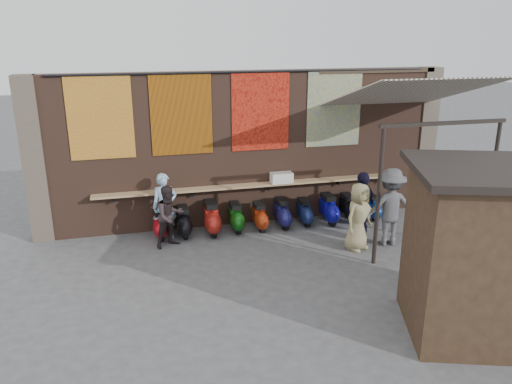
# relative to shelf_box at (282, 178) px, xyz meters

# --- Properties ---
(ground) EXTENTS (70.00, 70.00, 0.00)m
(ground) POSITION_rel_shelf_box_xyz_m (-0.83, -2.30, -1.26)
(ground) COLOR #474749
(ground) RESTS_ON ground
(brick_wall) EXTENTS (10.00, 0.40, 4.00)m
(brick_wall) POSITION_rel_shelf_box_xyz_m (-0.83, 0.40, 0.74)
(brick_wall) COLOR brown
(brick_wall) RESTS_ON ground
(pier_left) EXTENTS (0.50, 0.50, 4.00)m
(pier_left) POSITION_rel_shelf_box_xyz_m (-6.03, 0.40, 0.74)
(pier_left) COLOR #4C4238
(pier_left) RESTS_ON ground
(pier_right) EXTENTS (0.50, 0.50, 4.00)m
(pier_right) POSITION_rel_shelf_box_xyz_m (4.37, 0.40, 0.74)
(pier_right) COLOR #4C4238
(pier_right) RESTS_ON ground
(eating_counter) EXTENTS (8.00, 0.32, 0.05)m
(eating_counter) POSITION_rel_shelf_box_xyz_m (-0.83, 0.03, -0.16)
(eating_counter) COLOR #9E7A51
(eating_counter) RESTS_ON brick_wall
(shelf_box) EXTENTS (0.57, 0.31, 0.27)m
(shelf_box) POSITION_rel_shelf_box_xyz_m (0.00, 0.00, 0.00)
(shelf_box) COLOR white
(shelf_box) RESTS_ON eating_counter
(tapestry_redgold) EXTENTS (1.50, 0.02, 2.00)m
(tapestry_redgold) POSITION_rel_shelf_box_xyz_m (-4.43, 0.18, 1.74)
(tapestry_redgold) COLOR maroon
(tapestry_redgold) RESTS_ON brick_wall
(tapestry_sun) EXTENTS (1.50, 0.02, 2.00)m
(tapestry_sun) POSITION_rel_shelf_box_xyz_m (-2.53, 0.18, 1.74)
(tapestry_sun) COLOR orange
(tapestry_sun) RESTS_ON brick_wall
(tapestry_orange) EXTENTS (1.50, 0.02, 2.00)m
(tapestry_orange) POSITION_rel_shelf_box_xyz_m (-0.53, 0.18, 1.74)
(tapestry_orange) COLOR red
(tapestry_orange) RESTS_ON brick_wall
(tapestry_multi) EXTENTS (1.50, 0.02, 2.00)m
(tapestry_multi) POSITION_rel_shelf_box_xyz_m (1.47, 0.18, 1.74)
(tapestry_multi) COLOR #2A4F9A
(tapestry_multi) RESTS_ON brick_wall
(hang_rail) EXTENTS (9.50, 0.06, 0.06)m
(hang_rail) POSITION_rel_shelf_box_xyz_m (-0.83, 0.17, 2.72)
(hang_rail) COLOR black
(hang_rail) RESTS_ON brick_wall
(scooter_stool_0) EXTENTS (0.34, 0.75, 0.71)m
(scooter_stool_0) POSITION_rel_shelf_box_xyz_m (-3.23, -0.26, -0.90)
(scooter_stool_0) COLOR maroon
(scooter_stool_0) RESTS_ON ground
(scooter_stool_1) EXTENTS (0.35, 0.77, 0.73)m
(scooter_stool_1) POSITION_rel_shelf_box_xyz_m (-2.64, -0.26, -0.89)
(scooter_stool_1) COLOR black
(scooter_stool_1) RESTS_ON ground
(scooter_stool_2) EXTENTS (0.39, 0.86, 0.82)m
(scooter_stool_2) POSITION_rel_shelf_box_xyz_m (-1.94, -0.30, -0.85)
(scooter_stool_2) COLOR #A61E16
(scooter_stool_2) RESTS_ON ground
(scooter_stool_3) EXTENTS (0.34, 0.76, 0.72)m
(scooter_stool_3) POSITION_rel_shelf_box_xyz_m (-1.30, -0.27, -0.90)
(scooter_stool_3) COLOR #0E4A10
(scooter_stool_3) RESTS_ON ground
(scooter_stool_4) EXTENTS (0.33, 0.73, 0.69)m
(scooter_stool_4) POSITION_rel_shelf_box_xyz_m (-0.69, -0.34, -0.91)
(scooter_stool_4) COLOR #96280D
(scooter_stool_4) RESTS_ON ground
(scooter_stool_5) EXTENTS (0.35, 0.78, 0.74)m
(scooter_stool_5) POSITION_rel_shelf_box_xyz_m (-0.05, -0.28, -0.89)
(scooter_stool_5) COLOR navy
(scooter_stool_5) RESTS_ON ground
(scooter_stool_6) EXTENTS (0.32, 0.71, 0.67)m
(scooter_stool_6) POSITION_rel_shelf_box_xyz_m (0.57, -0.26, -0.92)
(scooter_stool_6) COLOR #151F4F
(scooter_stool_6) RESTS_ON ground
(scooter_stool_7) EXTENTS (0.37, 0.81, 0.77)m
(scooter_stool_7) POSITION_rel_shelf_box_xyz_m (1.23, -0.34, -0.87)
(scooter_stool_7) COLOR #0C0B81
(scooter_stool_7) RESTS_ON ground
(scooter_stool_8) EXTENTS (0.34, 0.75, 0.72)m
(scooter_stool_8) POSITION_rel_shelf_box_xyz_m (1.82, -0.29, -0.90)
(scooter_stool_8) COLOR black
(scooter_stool_8) RESTS_ON ground
(scooter_stool_9) EXTENTS (0.32, 0.71, 0.67)m
(scooter_stool_9) POSITION_rel_shelf_box_xyz_m (2.49, -0.35, -0.92)
(scooter_stool_9) COLOR navy
(scooter_stool_9) RESTS_ON ground
(diner_left) EXTENTS (0.63, 0.44, 1.66)m
(diner_left) POSITION_rel_shelf_box_xyz_m (-3.09, -0.30, -0.43)
(diner_left) COLOR #96B9DA
(diner_left) RESTS_ON ground
(diner_right) EXTENTS (0.90, 0.83, 1.50)m
(diner_right) POSITION_rel_shelf_box_xyz_m (-3.02, -0.83, -0.51)
(diner_right) COLOR #2A2122
(diner_right) RESTS_ON ground
(shopper_navy) EXTENTS (1.11, 0.98, 1.80)m
(shopper_navy) POSITION_rel_shelf_box_xyz_m (1.47, -1.80, -0.36)
(shopper_navy) COLOR black
(shopper_navy) RESTS_ON ground
(shopper_grey) EXTENTS (1.29, 0.83, 1.89)m
(shopper_grey) POSITION_rel_shelf_box_xyz_m (2.08, -2.01, -0.31)
(shopper_grey) COLOR #545459
(shopper_grey) RESTS_ON ground
(shopper_tan) EXTENTS (0.94, 0.83, 1.63)m
(shopper_tan) POSITION_rel_shelf_box_xyz_m (1.23, -2.10, -0.45)
(shopper_tan) COLOR #968A5F
(shopper_tan) RESTS_ON ground
(market_stall) EXTENTS (3.08, 2.68, 2.81)m
(market_stall) POSITION_rel_shelf_box_xyz_m (1.89, -5.79, 0.14)
(market_stall) COLOR black
(market_stall) RESTS_ON ground
(stall_roof) EXTENTS (3.47, 3.05, 0.12)m
(stall_roof) POSITION_rel_shelf_box_xyz_m (1.89, -5.79, 1.61)
(stall_roof) COLOR black
(stall_roof) RESTS_ON market_stall
(stall_sign) EXTENTS (1.15, 0.43, 0.50)m
(stall_sign) POSITION_rel_shelf_box_xyz_m (2.21, -4.84, 0.78)
(stall_sign) COLOR gold
(stall_sign) RESTS_ON market_stall
(stall_shelf) EXTENTS (2.07, 0.79, 0.06)m
(stall_shelf) POSITION_rel_shelf_box_xyz_m (2.21, -4.84, -0.23)
(stall_shelf) COLOR #473321
(stall_shelf) RESTS_ON market_stall
(awning_canvas) EXTENTS (3.20, 3.28, 0.97)m
(awning_canvas) POSITION_rel_shelf_box_xyz_m (2.67, -1.40, 2.29)
(awning_canvas) COLOR beige
(awning_canvas) RESTS_ON brick_wall
(awning_ledger) EXTENTS (3.30, 0.08, 0.12)m
(awning_ledger) POSITION_rel_shelf_box_xyz_m (2.67, 0.19, 2.69)
(awning_ledger) COLOR #33261C
(awning_ledger) RESTS_ON brick_wall
(awning_header) EXTENTS (3.00, 0.08, 0.08)m
(awning_header) POSITION_rel_shelf_box_xyz_m (2.67, -2.90, 1.82)
(awning_header) COLOR black
(awning_header) RESTS_ON awning_post_left
(awning_post_left) EXTENTS (0.09, 0.09, 3.10)m
(awning_post_left) POSITION_rel_shelf_box_xyz_m (1.27, -2.90, 0.29)
(awning_post_left) COLOR black
(awning_post_left) RESTS_ON ground
(awning_post_right) EXTENTS (0.09, 0.09, 3.10)m
(awning_post_right) POSITION_rel_shelf_box_xyz_m (4.07, -2.90, 0.29)
(awning_post_right) COLOR black
(awning_post_right) RESTS_ON ground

